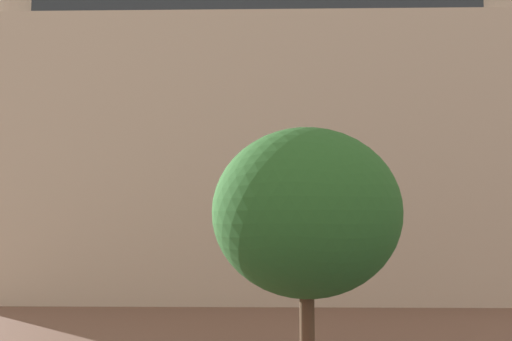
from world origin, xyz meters
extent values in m
cube|color=beige|center=(-0.13, 31.05, 7.33)|extent=(28.10, 12.18, 14.66)
cube|color=#2D3842|center=(-0.13, 31.05, 15.86)|extent=(25.85, 11.20, 2.40)
cube|color=beige|center=(-3.14, 31.05, 13.95)|extent=(5.32, 5.32, 27.90)
cylinder|color=beige|center=(-12.68, 26.46, 8.82)|extent=(2.80, 2.80, 17.64)
cylinder|color=beige|center=(12.42, 26.46, 8.95)|extent=(2.80, 2.80, 17.90)
ellipsoid|color=#2D6B2D|center=(1.30, 11.53, 4.22)|extent=(4.22, 4.22, 3.80)
camera|label=1|loc=(0.41, -0.18, 3.98)|focal=36.55mm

